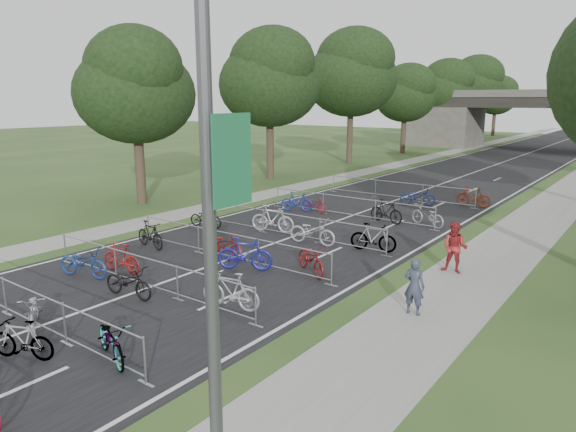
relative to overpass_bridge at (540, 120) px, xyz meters
name	(u,v)px	position (x,y,z in m)	size (l,w,h in m)	color
road	(504,162)	(0.00, -15.00, -3.53)	(11.00, 140.00, 0.01)	black
sidewalk_left	(430,157)	(-7.50, -15.00, -3.53)	(2.00, 140.00, 0.01)	gray
lane_markings	(504,162)	(0.00, -15.00, -3.53)	(0.12, 140.00, 0.00)	silver
overpass_bridge	(540,120)	(0.00, 0.00, 0.00)	(31.00, 8.00, 7.05)	#494741
lamppost	(211,230)	(8.33, -63.00, 0.75)	(0.61, 0.65, 8.21)	#4C4C51
tree_left_0	(135,89)	(-11.39, -49.07, 2.96)	(6.72, 6.72, 10.25)	#33261C
tree_left_1	(270,80)	(-11.39, -37.07, 3.77)	(7.56, 7.56, 11.53)	#33261C
tree_left_2	(352,75)	(-11.39, -25.07, 4.58)	(8.40, 8.40, 12.81)	#33261C
tree_left_3	(406,94)	(-11.39, -13.07, 2.96)	(6.72, 6.72, 10.25)	#33261C
tree_left_4	(445,89)	(-11.39, -1.07, 3.77)	(7.56, 7.56, 11.53)	#33261C
tree_left_5	(475,84)	(-11.39, 10.93, 4.58)	(8.40, 8.40, 12.81)	#33261C
tree_left_6	(497,96)	(-11.39, 22.93, 2.96)	(6.72, 6.72, 10.25)	#33261C
barrier_row_1	(33,309)	(0.00, -61.40, -2.99)	(9.70, 0.08, 1.10)	#9DA0A4
barrier_row_2	(145,273)	(0.00, -57.80, -2.99)	(9.70, 0.08, 1.10)	#9DA0A4
barrier_row_3	(227,246)	(0.00, -54.00, -2.99)	(9.70, 0.08, 1.10)	#9DA0A4
barrier_row_4	(290,226)	(0.00, -50.00, -2.99)	(9.70, 0.08, 1.10)	#9DA0A4
barrier_row_5	(348,207)	(0.00, -45.00, -2.99)	(9.70, 0.08, 1.10)	#9DA0A4
barrier_row_6	(398,191)	(0.00, -39.00, -2.99)	(9.70, 0.08, 1.10)	#9DA0A4
bike_5	(34,311)	(0.00, -61.37, -3.05)	(0.64, 1.84, 0.97)	gray
bike_6	(22,340)	(1.44, -62.40, -3.04)	(0.46, 1.63, 0.98)	#9DA0A4
bike_7	(111,341)	(3.13, -61.19, -3.04)	(0.65, 1.86, 0.98)	#9DA0A4
bike_8	(83,263)	(-2.58, -58.33, -3.01)	(0.69, 1.99, 1.04)	navy
bike_9	(121,258)	(-1.95, -57.27, -3.00)	(0.50, 1.77, 1.06)	maroon
bike_10	(129,282)	(0.18, -58.55, -3.04)	(0.66, 1.88, 0.99)	black
bike_11	(231,291)	(3.30, -57.37, -2.97)	(0.53, 1.87, 1.13)	#A3A4AA
bike_12	(150,235)	(-3.62, -54.69, -2.99)	(0.52, 1.82, 1.10)	black
bike_13	(225,245)	(-0.28, -53.81, -3.03)	(0.67, 1.92, 1.01)	maroon
bike_14	(245,254)	(1.32, -54.50, -2.93)	(0.56, 1.99, 1.20)	navy
bike_15	(311,259)	(3.39, -53.39, -3.00)	(0.71, 2.03, 1.07)	maroon
bike_16	(206,218)	(-4.30, -50.90, -3.07)	(0.61, 1.75, 0.92)	black
bike_17	(273,219)	(-1.18, -49.76, -2.91)	(0.59, 2.08, 1.25)	#AEADB5
bike_18	(312,232)	(1.37, -50.31, -2.98)	(0.73, 2.10, 1.10)	#A5A5AD
bike_19	(373,238)	(3.87, -49.71, -2.97)	(0.53, 1.87, 1.12)	#9DA0A4
bike_20	(297,202)	(-2.98, -45.36, -3.01)	(0.49, 1.75, 1.05)	navy
bike_21	(314,204)	(-2.10, -44.97, -3.09)	(0.59, 1.69, 0.89)	maroon
bike_22	(386,211)	(2.11, -44.95, -2.96)	(0.54, 1.90, 1.14)	black
bike_23	(427,216)	(3.99, -44.42, -3.01)	(0.69, 1.98, 1.04)	#94939A
bike_26	(418,197)	(1.66, -40.03, -3.02)	(0.68, 1.94, 1.02)	navy
bike_27	(473,196)	(4.30, -38.46, -2.95)	(0.55, 1.95, 1.17)	#933215
pedestrian_a	(414,287)	(7.65, -54.55, -2.72)	(0.60, 0.39, 1.63)	#2E3445
pedestrian_b	(455,248)	(7.34, -50.37, -2.63)	(0.88, 0.68, 1.80)	maroon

